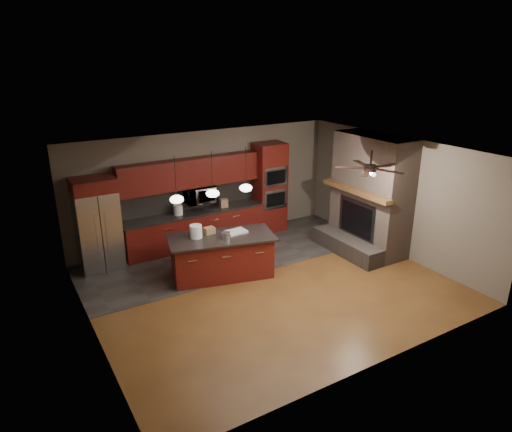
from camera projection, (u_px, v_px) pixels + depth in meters
ground at (269, 285)px, 9.49m from camera, size 7.00×7.00×0.00m
ceiling at (271, 153)px, 8.54m from camera, size 7.00×6.00×0.02m
back_wall at (206, 186)px, 11.44m from camera, size 7.00×0.02×2.80m
right_wall at (396, 196)px, 10.71m from camera, size 0.02×6.00×2.80m
left_wall at (87, 262)px, 7.33m from camera, size 0.02×6.00×2.80m
slate_tile_patch at (229, 254)px, 10.95m from camera, size 7.00×2.40×0.01m
fireplace_column at (369, 199)px, 10.84m from camera, size 1.30×2.10×2.80m
back_cabinetry at (193, 212)px, 11.18m from camera, size 3.59×0.64×2.20m
oven_tower at (269, 188)px, 12.08m from camera, size 0.80×0.63×2.38m
microwave at (200, 194)px, 11.14m from camera, size 0.73×0.41×0.50m
refrigerator at (98, 225)px, 9.91m from camera, size 0.89×0.75×2.09m
kitchen_island at (222, 256)px, 9.75m from camera, size 2.41×1.53×0.92m
white_bucket at (196, 231)px, 9.49m from camera, size 0.30×0.30×0.28m
paint_can at (226, 235)px, 9.50m from camera, size 0.25×0.25×0.13m
paint_tray at (236, 232)px, 9.80m from camera, size 0.45×0.33×0.04m
cardboard_box at (209, 231)px, 9.73m from camera, size 0.24×0.19×0.14m
counter_bucket at (178, 210)px, 10.90m from camera, size 0.28×0.28×0.24m
counter_box at (224, 203)px, 11.44m from camera, size 0.21×0.17×0.21m
pendant_left at (177, 199)px, 8.60m from camera, size 0.26×0.26×0.92m
pendant_center at (213, 193)px, 8.96m from camera, size 0.26×0.26×0.92m
pendant_right at (246, 188)px, 9.32m from camera, size 0.26×0.26×0.92m
ceiling_fan at (370, 168)px, 8.88m from camera, size 1.27×1.33×0.41m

